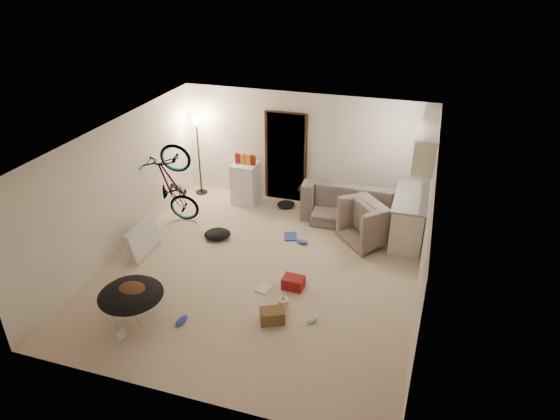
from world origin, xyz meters
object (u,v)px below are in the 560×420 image
(floor_lamp, at_px, (198,141))
(armchair, at_px, (376,225))
(saucer_chair, at_px, (132,300))
(tv_box, at_px, (143,239))
(drink_case_a, at_px, (272,316))
(sofa, at_px, (354,206))
(juicer, at_px, (283,303))
(mini_fridge, at_px, (246,183))
(kitchen_counter, at_px, (409,218))
(drink_case_b, at_px, (293,283))
(bicycle, at_px, (174,201))

(floor_lamp, bearing_deg, armchair, -12.10)
(saucer_chair, relative_size, tv_box, 1.09)
(armchair, relative_size, drink_case_a, 2.64)
(sofa, height_order, saucer_chair, saucer_chair)
(tv_box, relative_size, drink_case_a, 2.43)
(floor_lamp, height_order, sofa, floor_lamp)
(juicer, bearing_deg, saucer_chair, -154.58)
(sofa, distance_m, juicer, 3.38)
(armchair, height_order, drink_case_a, armchair)
(sofa, relative_size, juicer, 8.89)
(mini_fridge, distance_m, saucer_chair, 4.44)
(kitchen_counter, xyz_separation_m, armchair, (-0.59, -0.26, -0.12))
(floor_lamp, bearing_deg, saucer_chair, -77.57)
(saucer_chair, height_order, juicer, saucer_chair)
(saucer_chair, xyz_separation_m, drink_case_b, (2.12, 1.57, -0.31))
(kitchen_counter, relative_size, drink_case_b, 4.17)
(saucer_chair, xyz_separation_m, drink_case_a, (2.05, 0.64, -0.31))
(floor_lamp, relative_size, drink_case_a, 4.85)
(floor_lamp, distance_m, armchair, 4.44)
(tv_box, distance_m, drink_case_b, 3.04)
(tv_box, height_order, drink_case_a, tv_box)
(kitchen_counter, xyz_separation_m, sofa, (-1.16, 0.45, -0.13))
(sofa, relative_size, bicycle, 1.16)
(sofa, distance_m, saucer_chair, 5.09)
(armchair, distance_m, bicycle, 4.18)
(armchair, distance_m, drink_case_b, 2.35)
(mini_fridge, xyz_separation_m, drink_case_a, (1.87, -3.80, -0.35))
(kitchen_counter, distance_m, bicycle, 4.80)
(sofa, distance_m, mini_fridge, 2.50)
(mini_fridge, height_order, juicer, mini_fridge)
(drink_case_a, bearing_deg, tv_box, 133.69)
(kitchen_counter, relative_size, juicer, 6.22)
(saucer_chair, bearing_deg, kitchen_counter, 45.38)
(kitchen_counter, relative_size, bicycle, 0.81)
(mini_fridge, bearing_deg, juicer, -58.48)
(mini_fridge, distance_m, drink_case_b, 3.48)
(kitchen_counter, bearing_deg, drink_case_b, -126.49)
(floor_lamp, bearing_deg, kitchen_counter, -7.66)
(bicycle, bearing_deg, tv_box, 172.49)
(mini_fridge, bearing_deg, tv_box, -110.15)
(drink_case_a, distance_m, drink_case_b, 0.94)
(saucer_chair, bearing_deg, mini_fridge, 87.75)
(armchair, relative_size, bicycle, 0.53)
(drink_case_a, bearing_deg, kitchen_counter, 36.41)
(armchair, distance_m, drink_case_a, 3.22)
(juicer, bearing_deg, bicycle, 145.52)
(mini_fridge, relative_size, juicer, 3.81)
(drink_case_a, bearing_deg, bicycle, 115.57)
(mini_fridge, xyz_separation_m, drink_case_b, (1.95, -2.86, -0.36))
(saucer_chair, distance_m, juicer, 2.36)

